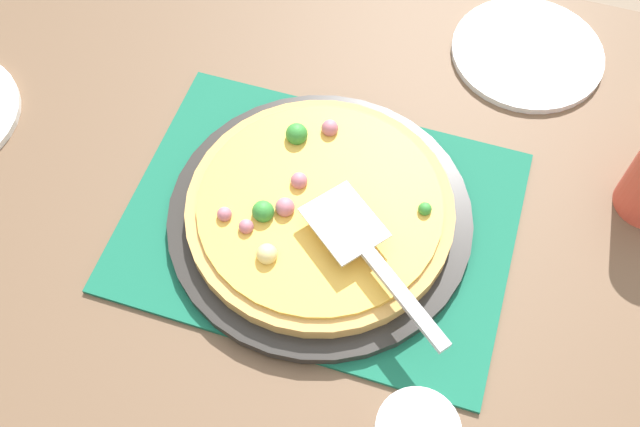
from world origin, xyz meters
TOP-DOWN VIEW (x-y plane):
  - ground_plane at (0.00, 0.00)m, footprint 8.00×8.00m
  - dining_table at (0.00, 0.00)m, footprint 1.40×1.00m
  - placemat at (0.00, 0.00)m, footprint 0.48×0.36m
  - pizza_pan at (0.00, 0.00)m, footprint 0.38×0.38m
  - pizza at (0.00, 0.00)m, footprint 0.33×0.33m
  - plate_side at (-0.20, -0.36)m, footprint 0.22×0.22m
  - pizza_server at (-0.08, 0.06)m, footprint 0.21×0.18m

SIDE VIEW (x-z plane):
  - ground_plane at x=0.00m, z-range 0.00..0.00m
  - dining_table at x=0.00m, z-range 0.27..1.02m
  - placemat at x=0.00m, z-range 0.75..0.76m
  - plate_side at x=-0.20m, z-range 0.75..0.76m
  - pizza_pan at x=0.00m, z-range 0.76..0.77m
  - pizza at x=0.00m, z-range 0.76..0.81m
  - pizza_server at x=-0.08m, z-range 0.82..0.82m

